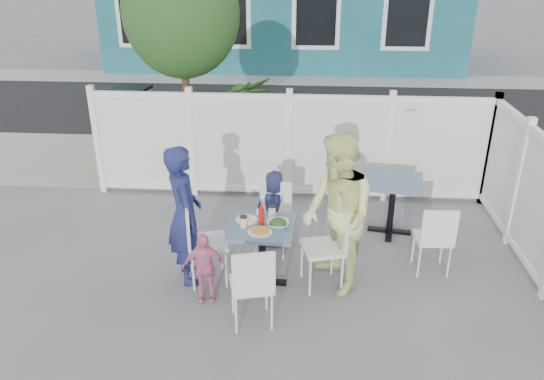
# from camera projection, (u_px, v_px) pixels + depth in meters

# --- Properties ---
(ground) EXTENTS (80.00, 80.00, 0.00)m
(ground) POSITION_uv_depth(u_px,v_px,m) (270.00, 286.00, 5.99)
(ground) COLOR slate
(near_sidewalk) EXTENTS (24.00, 2.60, 0.01)m
(near_sidewalk) POSITION_uv_depth(u_px,v_px,m) (286.00, 163.00, 9.45)
(near_sidewalk) COLOR gray
(near_sidewalk) RESTS_ON ground
(street) EXTENTS (24.00, 5.00, 0.01)m
(street) POSITION_uv_depth(u_px,v_px,m) (293.00, 107.00, 12.81)
(street) COLOR black
(street) RESTS_ON ground
(far_sidewalk) EXTENTS (24.00, 1.60, 0.01)m
(far_sidewalk) POSITION_uv_depth(u_px,v_px,m) (297.00, 79.00, 15.63)
(far_sidewalk) COLOR gray
(far_sidewalk) RESTS_ON ground
(fence_back) EXTENTS (5.86, 0.08, 1.60)m
(fence_back) POSITION_uv_depth(u_px,v_px,m) (289.00, 149.00, 7.85)
(fence_back) COLOR white
(fence_back) RESTS_ON ground
(fence_right) EXTENTS (0.08, 3.66, 1.60)m
(fence_right) POSITION_uv_depth(u_px,v_px,m) (537.00, 209.00, 6.02)
(fence_right) COLOR white
(fence_right) RESTS_ON ground
(tree) EXTENTS (1.80, 1.62, 3.59)m
(tree) POSITION_uv_depth(u_px,v_px,m) (181.00, 13.00, 8.03)
(tree) COLOR #382316
(tree) RESTS_ON ground
(utility_cabinet) EXTENTS (0.71, 0.54, 1.22)m
(utility_cabinet) POSITION_uv_depth(u_px,v_px,m) (132.00, 124.00, 9.56)
(utility_cabinet) COLOR gold
(utility_cabinet) RESTS_ON ground
(potted_shrub_a) EXTENTS (1.34, 1.34, 1.69)m
(potted_shrub_a) POSITION_uv_depth(u_px,v_px,m) (246.00, 129.00, 8.50)
(potted_shrub_a) COLOR #203917
(potted_shrub_a) RESTS_ON ground
(potted_shrub_b) EXTENTS (1.68, 1.61, 1.44)m
(potted_shrub_b) POSITION_uv_depth(u_px,v_px,m) (390.00, 142.00, 8.31)
(potted_shrub_b) COLOR #203917
(potted_shrub_b) RESTS_ON ground
(main_table) EXTENTS (0.74, 0.74, 0.74)m
(main_table) POSITION_uv_depth(u_px,v_px,m) (262.00, 239.00, 5.81)
(main_table) COLOR #3A5777
(main_table) RESTS_ON ground
(spare_table) EXTENTS (0.83, 0.83, 0.77)m
(spare_table) POSITION_uv_depth(u_px,v_px,m) (393.00, 192.00, 6.90)
(spare_table) COLOR #3A5777
(spare_table) RESTS_ON ground
(chair_left) EXTENTS (0.54, 0.55, 0.99)m
(chair_left) POSITION_uv_depth(u_px,v_px,m) (199.00, 236.00, 5.86)
(chair_left) COLOR white
(chair_left) RESTS_ON ground
(chair_right) EXTENTS (0.53, 0.54, 0.98)m
(chair_right) POSITION_uv_depth(u_px,v_px,m) (330.00, 240.00, 5.80)
(chair_right) COLOR white
(chair_right) RESTS_ON ground
(chair_back) EXTENTS (0.46, 0.45, 0.89)m
(chair_back) POSITION_uv_depth(u_px,v_px,m) (274.00, 212.00, 6.54)
(chair_back) COLOR white
(chair_back) RESTS_ON ground
(chair_near) EXTENTS (0.50, 0.48, 0.91)m
(chair_near) POSITION_uv_depth(u_px,v_px,m) (252.00, 282.00, 5.14)
(chair_near) COLOR white
(chair_near) RESTS_ON ground
(chair_spare) EXTENTS (0.41, 0.40, 0.87)m
(chair_spare) POSITION_uv_depth(u_px,v_px,m) (435.00, 235.00, 6.02)
(chair_spare) COLOR white
(chair_spare) RESTS_ON ground
(man) EXTENTS (0.59, 0.69, 1.61)m
(man) POSITION_uv_depth(u_px,v_px,m) (184.00, 215.00, 5.83)
(man) COLOR navy
(man) RESTS_ON ground
(woman) EXTENTS (0.95, 1.06, 1.79)m
(woman) POSITION_uv_depth(u_px,v_px,m) (338.00, 215.00, 5.63)
(woman) COLOR #F0F848
(woman) RESTS_ON ground
(boy) EXTENTS (0.51, 0.37, 0.98)m
(boy) POSITION_uv_depth(u_px,v_px,m) (274.00, 208.00, 6.69)
(boy) COLOR #1D234A
(boy) RESTS_ON ground
(toddler) EXTENTS (0.49, 0.26, 0.80)m
(toddler) POSITION_uv_depth(u_px,v_px,m) (204.00, 268.00, 5.60)
(toddler) COLOR pink
(toddler) RESTS_ON ground
(plate_main) EXTENTS (0.26, 0.26, 0.02)m
(plate_main) POSITION_uv_depth(u_px,v_px,m) (260.00, 232.00, 5.60)
(plate_main) COLOR white
(plate_main) RESTS_ON main_table
(plate_side) EXTENTS (0.24, 0.24, 0.02)m
(plate_side) POSITION_uv_depth(u_px,v_px,m) (247.00, 220.00, 5.86)
(plate_side) COLOR white
(plate_side) RESTS_ON main_table
(salad_bowl) EXTENTS (0.24, 0.24, 0.06)m
(salad_bowl) POSITION_uv_depth(u_px,v_px,m) (278.00, 224.00, 5.72)
(salad_bowl) COLOR white
(salad_bowl) RESTS_ON main_table
(coffee_cup_a) EXTENTS (0.08, 0.08, 0.12)m
(coffee_cup_a) POSITION_uv_depth(u_px,v_px,m) (244.00, 222.00, 5.69)
(coffee_cup_a) COLOR beige
(coffee_cup_a) RESTS_ON main_table
(coffee_cup_b) EXTENTS (0.08, 0.08, 0.12)m
(coffee_cup_b) POSITION_uv_depth(u_px,v_px,m) (272.00, 212.00, 5.92)
(coffee_cup_b) COLOR beige
(coffee_cup_b) RESTS_ON main_table
(ketchup_bottle) EXTENTS (0.06, 0.06, 0.19)m
(ketchup_bottle) POSITION_uv_depth(u_px,v_px,m) (261.00, 216.00, 5.75)
(ketchup_bottle) COLOR red
(ketchup_bottle) RESTS_ON main_table
(salt_shaker) EXTENTS (0.03, 0.03, 0.07)m
(salt_shaker) POSITION_uv_depth(u_px,v_px,m) (258.00, 212.00, 5.98)
(salt_shaker) COLOR white
(salt_shaker) RESTS_ON main_table
(pepper_shaker) EXTENTS (0.03, 0.03, 0.07)m
(pepper_shaker) POSITION_uv_depth(u_px,v_px,m) (261.00, 212.00, 5.96)
(pepper_shaker) COLOR black
(pepper_shaker) RESTS_ON main_table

